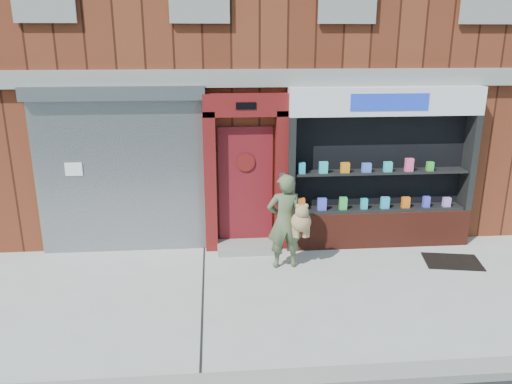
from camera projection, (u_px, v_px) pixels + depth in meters
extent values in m
plane|color=#9E9E99|center=(302.00, 293.00, 7.80)|extent=(80.00, 80.00, 0.00)
cube|color=gray|center=(335.00, 378.00, 5.73)|extent=(60.00, 0.30, 0.12)
cube|color=#5A2414|center=(264.00, 31.00, 12.34)|extent=(12.00, 8.00, 8.00)
cube|color=gray|center=(288.00, 78.00, 8.70)|extent=(12.00, 0.16, 0.30)
cube|color=gray|center=(121.00, 178.00, 8.99)|extent=(3.00, 0.10, 2.80)
cube|color=slate|center=(114.00, 93.00, 8.49)|extent=(3.10, 0.30, 0.24)
cube|color=white|center=(74.00, 169.00, 8.80)|extent=(0.30, 0.01, 0.24)
cube|color=#5B0F10|center=(210.00, 183.00, 9.07)|extent=(0.22, 0.28, 2.60)
cube|color=#5B0F10|center=(281.00, 181.00, 9.18)|extent=(0.22, 0.28, 2.60)
cube|color=#5B0F10|center=(245.00, 105.00, 8.72)|extent=(1.50, 0.28, 0.40)
cube|color=black|center=(246.00, 106.00, 8.57)|extent=(0.35, 0.01, 0.12)
cube|color=maroon|center=(246.00, 185.00, 9.26)|extent=(1.00, 0.06, 2.20)
cylinder|color=black|center=(246.00, 162.00, 9.09)|extent=(0.28, 0.02, 0.28)
cylinder|color=#5B0F10|center=(246.00, 162.00, 9.08)|extent=(0.34, 0.02, 0.34)
cube|color=gray|center=(247.00, 247.00, 9.33)|extent=(1.10, 0.55, 0.15)
cube|color=slate|center=(282.00, 178.00, 9.01)|extent=(0.10, 0.02, 0.18)
cube|color=#5F2116|center=(376.00, 227.00, 9.55)|extent=(3.50, 0.40, 0.70)
cube|color=black|center=(291.00, 166.00, 9.05)|extent=(0.12, 0.40, 1.80)
cube|color=black|center=(469.00, 162.00, 9.33)|extent=(0.12, 0.40, 1.80)
cube|color=black|center=(378.00, 161.00, 9.36)|extent=(3.30, 0.03, 1.80)
cube|color=black|center=(378.00, 208.00, 9.44)|extent=(3.20, 0.36, 0.06)
cube|color=black|center=(381.00, 172.00, 9.23)|extent=(3.20, 0.36, 0.04)
cube|color=white|center=(386.00, 101.00, 8.85)|extent=(3.50, 0.40, 0.50)
cube|color=blue|center=(390.00, 102.00, 8.66)|extent=(1.40, 0.01, 0.30)
cube|color=orange|center=(301.00, 204.00, 9.20)|extent=(0.15, 0.09, 0.24)
cube|color=#444DE8|center=(322.00, 204.00, 9.23)|extent=(0.16, 0.09, 0.23)
cube|color=green|center=(343.00, 203.00, 9.27)|extent=(0.14, 0.09, 0.23)
cube|color=#24A5B5|center=(364.00, 204.00, 9.30)|extent=(0.12, 0.09, 0.20)
cube|color=#29A5D0|center=(385.00, 203.00, 9.33)|extent=(0.15, 0.09, 0.22)
cube|color=orange|center=(406.00, 202.00, 9.37)|extent=(0.14, 0.09, 0.20)
cube|color=#4042DA|center=(426.00, 202.00, 9.40)|extent=(0.12, 0.09, 0.21)
cube|color=#AF7DE2|center=(447.00, 202.00, 9.44)|extent=(0.14, 0.09, 0.17)
cube|color=#279DC5|center=(302.00, 168.00, 9.00)|extent=(0.12, 0.09, 0.20)
cube|color=#27BCC6|center=(323.00, 167.00, 9.03)|extent=(0.15, 0.09, 0.21)
cube|color=orange|center=(345.00, 168.00, 9.06)|extent=(0.16, 0.09, 0.19)
cube|color=#4069DC|center=(366.00, 168.00, 9.10)|extent=(0.17, 0.09, 0.17)
cube|color=#27C1C5|center=(388.00, 167.00, 9.13)|extent=(0.15, 0.09, 0.18)
cube|color=#F6528D|center=(409.00, 165.00, 9.16)|extent=(0.14, 0.09, 0.24)
cube|color=green|center=(430.00, 166.00, 9.20)|extent=(0.12, 0.09, 0.17)
imported|color=#4E5C3C|center=(285.00, 221.00, 8.48)|extent=(0.63, 0.44, 1.66)
sphere|color=olive|center=(301.00, 222.00, 8.39)|extent=(0.34, 0.34, 0.34)
sphere|color=olive|center=(302.00, 211.00, 8.28)|extent=(0.23, 0.23, 0.23)
sphere|color=olive|center=(298.00, 206.00, 8.25)|extent=(0.08, 0.08, 0.08)
sphere|color=olive|center=(306.00, 206.00, 8.26)|extent=(0.08, 0.08, 0.08)
cylinder|color=olive|center=(294.00, 231.00, 8.43)|extent=(0.08, 0.08, 0.21)
cylinder|color=olive|center=(307.00, 231.00, 8.45)|extent=(0.08, 0.08, 0.21)
cylinder|color=olive|center=(297.00, 232.00, 8.41)|extent=(0.08, 0.08, 0.21)
cylinder|color=olive|center=(305.00, 232.00, 8.43)|extent=(0.08, 0.08, 0.21)
cube|color=black|center=(452.00, 261.00, 8.87)|extent=(1.07, 0.84, 0.02)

